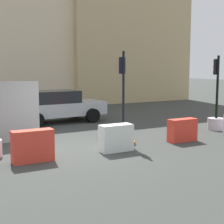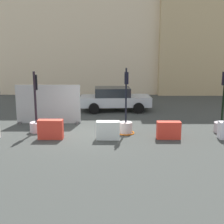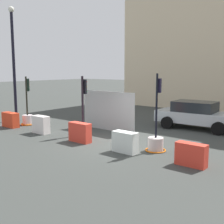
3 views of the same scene
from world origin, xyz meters
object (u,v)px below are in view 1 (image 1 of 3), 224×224
traffic_light_2 (123,128)px  construction_barrier_2 (33,146)px  construction_barrier_4 (182,130)px  traffic_light_3 (216,117)px  car_silver_hatchback (56,106)px  construction_barrier_3 (116,138)px

traffic_light_2 → construction_barrier_2: traffic_light_2 is taller
traffic_light_2 → construction_barrier_4: 2.11m
traffic_light_3 → car_silver_hatchback: 7.31m
traffic_light_3 → car_silver_hatchback: size_ratio=0.67×
construction_barrier_2 → construction_barrier_4: construction_barrier_2 is taller
traffic_light_2 → construction_barrier_3: size_ratio=2.99×
traffic_light_2 → car_silver_hatchback: 5.37m
construction_barrier_3 → car_silver_hatchback: (0.35, 6.31, 0.37)m
construction_barrier_2 → construction_barrier_4: bearing=0.2°
traffic_light_2 → construction_barrier_2: (-3.45, -0.90, -0.05)m
construction_barrier_2 → car_silver_hatchback: 6.92m
construction_barrier_4 → car_silver_hatchback: (-2.40, 6.22, 0.38)m
construction_barrier_3 → construction_barrier_4: (2.76, 0.09, -0.02)m
traffic_light_2 → car_silver_hatchback: traffic_light_2 is taller
traffic_light_3 → construction_barrier_2: 8.22m
construction_barrier_3 → construction_barrier_4: size_ratio=0.98×
car_silver_hatchback → construction_barrier_2: bearing=-115.4°
construction_barrier_2 → car_silver_hatchback: bearing=64.6°
traffic_light_3 → construction_barrier_4: size_ratio=2.87×
construction_barrier_2 → construction_barrier_4: (5.36, 0.02, -0.04)m
traffic_light_3 → construction_barrier_2: size_ratio=2.73×
traffic_light_3 → car_silver_hatchback: traffic_light_3 is taller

